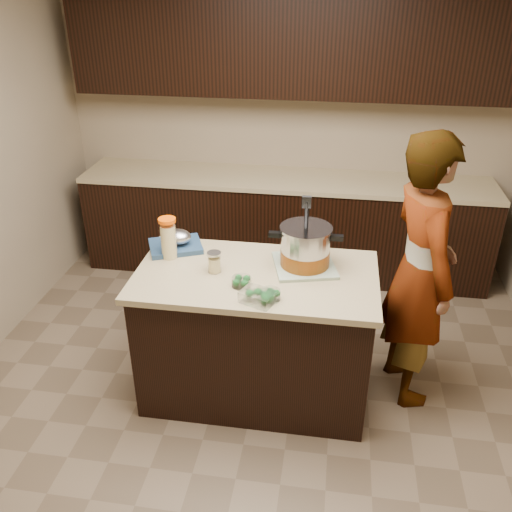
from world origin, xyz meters
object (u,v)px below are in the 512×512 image
(island, at_px, (256,334))
(person, at_px, (419,273))
(lemonade_pitcher, at_px, (169,240))
(stock_pot, at_px, (305,249))

(island, xyz_separation_m, person, (0.98, 0.19, 0.43))
(island, distance_m, lemonade_pitcher, 0.82)
(island, bearing_deg, stock_pot, 24.31)
(stock_pot, bearing_deg, person, 3.42)
(person, bearing_deg, lemonade_pitcher, 75.91)
(person, bearing_deg, stock_pot, 78.56)
(person, bearing_deg, island, 84.41)
(island, xyz_separation_m, lemonade_pitcher, (-0.57, 0.12, 0.57))
(stock_pot, bearing_deg, lemonade_pitcher, 178.60)
(stock_pot, bearing_deg, island, -157.36)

